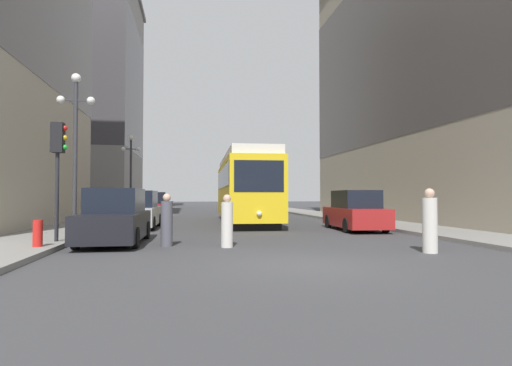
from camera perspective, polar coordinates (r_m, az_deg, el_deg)
name	(u,v)px	position (r m, az deg, el deg)	size (l,w,h in m)	color
ground_plane	(303,265)	(9.79, 6.41, -11.05)	(200.00, 200.00, 0.00)	#38383A
sidewalk_left	(142,209)	(49.59, -15.27, -3.40)	(2.99, 120.00, 0.15)	gray
sidewalk_right	(275,208)	(50.40, 2.61, -3.43)	(2.99, 120.00, 0.15)	gray
streetcar	(244,187)	(24.70, -1.59, -0.52)	(3.04, 13.03, 3.89)	black
transit_bus	(255,192)	(38.53, -0.11, -1.18)	(2.96, 11.42, 3.45)	black
parked_car_left_near	(116,218)	(14.67, -18.59, -4.53)	(1.96, 4.64, 1.82)	black
parked_car_left_mid	(154,206)	(30.49, -13.74, -3.06)	(2.07, 4.41, 1.82)	black
parked_car_right_far	(355,212)	(19.72, 13.35, -3.83)	(2.09, 4.66, 1.82)	black
parked_car_left_far	(138,211)	(21.08, -15.74, -3.67)	(1.98, 4.55, 1.82)	black
pedestrian_crossing_near	(227,223)	(12.90, -3.97, -5.42)	(0.36, 0.36, 1.62)	beige
pedestrian_crossing_far	(167,222)	(13.44, -12.07, -5.18)	(0.37, 0.37, 1.65)	#4C4C56
pedestrian_on_sidewalk	(430,223)	(12.59, 22.59, -5.03)	(0.40, 0.40, 1.79)	beige
traffic_light_near_left	(58,150)	(14.63, -25.34, 4.10)	(0.47, 0.36, 3.74)	#232328
lamp_post_left_near	(76,129)	(17.59, -23.37, 6.74)	(1.41, 0.36, 6.14)	#333338
lamp_post_left_far	(131,163)	(33.04, -16.68, 2.61)	(1.41, 0.36, 5.97)	#333338
fire_hydrant	(38,233)	(13.34, -27.59, -6.09)	(0.26, 0.26, 0.75)	red
building_left_corner	(73,92)	(58.20, -23.65, 11.27)	(15.75, 18.80, 28.17)	gray
building_right_corner	(458,62)	(31.63, 25.80, 14.67)	(11.97, 24.04, 20.26)	gray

